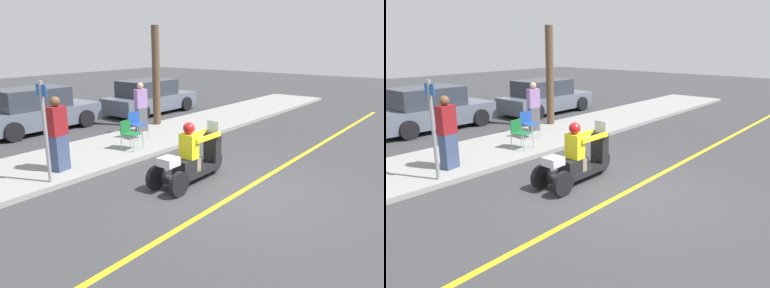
% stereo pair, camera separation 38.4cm
% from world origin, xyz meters
% --- Properties ---
extents(ground_plane, '(60.00, 60.00, 0.00)m').
position_xyz_m(ground_plane, '(0.00, 0.00, 0.00)').
color(ground_plane, '#38383A').
extents(lane_stripe, '(24.00, 0.12, 0.01)m').
position_xyz_m(lane_stripe, '(-0.25, 0.00, 0.00)').
color(lane_stripe, gold).
rests_on(lane_stripe, ground).
extents(sidewalk_strip, '(28.00, 2.80, 0.12)m').
position_xyz_m(sidewalk_strip, '(0.00, 4.60, 0.06)').
color(sidewalk_strip, gray).
rests_on(sidewalk_strip, ground).
extents(motorcycle_trike, '(2.28, 0.76, 1.39)m').
position_xyz_m(motorcycle_trike, '(-0.24, 1.21, 0.49)').
color(motorcycle_trike, black).
rests_on(motorcycle_trike, ground).
extents(spectator_far_back, '(0.44, 0.32, 1.66)m').
position_xyz_m(spectator_far_back, '(2.27, 5.35, 0.92)').
color(spectator_far_back, '#515156').
rests_on(spectator_far_back, sidewalk_strip).
extents(spectator_mid_group, '(0.46, 0.32, 1.77)m').
position_xyz_m(spectator_mid_group, '(-1.82, 3.95, 0.97)').
color(spectator_mid_group, '#38476B').
rests_on(spectator_mid_group, sidewalk_strip).
extents(folding_chair_set_back, '(0.50, 0.50, 0.82)m').
position_xyz_m(folding_chair_set_back, '(1.51, 4.81, 0.62)').
color(folding_chair_set_back, '#A5A8AD').
rests_on(folding_chair_set_back, sidewalk_strip).
extents(folding_chair_curbside, '(0.53, 0.53, 0.82)m').
position_xyz_m(folding_chair_curbside, '(0.47, 4.03, 0.62)').
color(folding_chair_curbside, '#A5A8AD').
rests_on(folding_chair_curbside, sidewalk_strip).
extents(parked_car_lot_left, '(4.34, 1.99, 1.48)m').
position_xyz_m(parked_car_lot_left, '(5.37, 7.93, 0.70)').
color(parked_car_lot_left, slate).
rests_on(parked_car_lot_left, ground).
extents(parked_car_lot_far, '(4.28, 1.94, 1.54)m').
position_xyz_m(parked_car_lot_far, '(0.38, 8.70, 0.72)').
color(parked_car_lot_far, slate).
rests_on(parked_car_lot_far, ground).
extents(tree_trunk, '(0.28, 0.28, 3.54)m').
position_xyz_m(tree_trunk, '(3.45, 5.72, 1.89)').
color(tree_trunk, brown).
rests_on(tree_trunk, sidewalk_strip).
extents(street_sign, '(0.08, 0.36, 2.20)m').
position_xyz_m(street_sign, '(-2.42, 3.45, 1.32)').
color(street_sign, gray).
rests_on(street_sign, sidewalk_strip).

